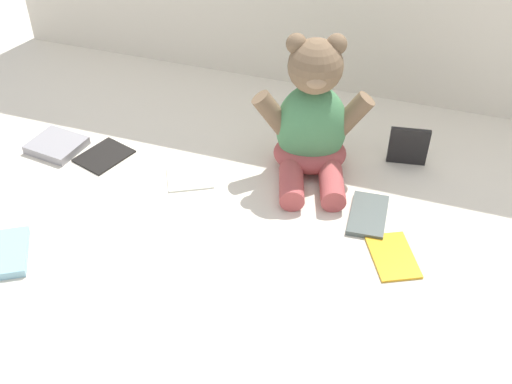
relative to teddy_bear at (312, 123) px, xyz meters
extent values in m
plane|color=silver|center=(-0.06, -0.13, -0.11)|extent=(3.20, 3.20, 0.00)
ellipsoid|color=#4C8C59|center=(0.00, 0.01, -0.02)|extent=(0.17, 0.15, 0.19)
ellipsoid|color=#B24C4C|center=(0.00, 0.00, -0.08)|extent=(0.19, 0.17, 0.07)
sphere|color=#7A6047|center=(0.00, 0.00, 0.13)|extent=(0.14, 0.14, 0.11)
ellipsoid|color=#997C5E|center=(0.01, -0.03, 0.12)|extent=(0.05, 0.04, 0.03)
sphere|color=#7A6047|center=(-0.04, 0.00, 0.17)|extent=(0.05, 0.05, 0.04)
sphere|color=#7A6047|center=(0.03, 0.03, 0.17)|extent=(0.05, 0.05, 0.04)
cylinder|color=#7A6047|center=(-0.08, -0.02, 0.02)|extent=(0.10, 0.07, 0.10)
cylinder|color=#7A6047|center=(0.07, 0.03, 0.02)|extent=(0.10, 0.07, 0.10)
cylinder|color=#B24C4C|center=(-0.01, -0.10, -0.09)|extent=(0.08, 0.12, 0.05)
cylinder|color=#B24C4C|center=(0.07, -0.08, -0.09)|extent=(0.08, 0.12, 0.05)
cube|color=#969398|center=(-0.55, -0.12, -0.10)|extent=(0.12, 0.11, 0.02)
cube|color=black|center=(-0.44, -0.11, -0.11)|extent=(0.12, 0.13, 0.01)
cube|color=#8AC0D4|center=(-0.45, -0.44, -0.10)|extent=(0.12, 0.14, 0.02)
cube|color=gold|center=(0.22, -0.21, -0.11)|extent=(0.12, 0.14, 0.01)
cube|color=white|center=(-0.23, -0.12, -0.11)|extent=(0.13, 0.13, 0.01)
cube|color=#4B5552|center=(0.15, -0.12, -0.11)|extent=(0.08, 0.13, 0.01)
cube|color=black|center=(0.19, 0.08, -0.07)|extent=(0.08, 0.03, 0.09)
camera|label=1|loc=(0.25, -1.07, 0.71)|focal=44.59mm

